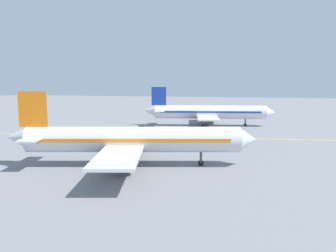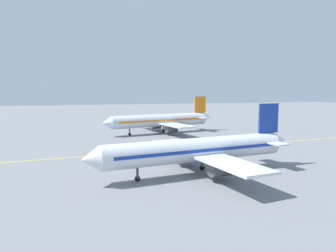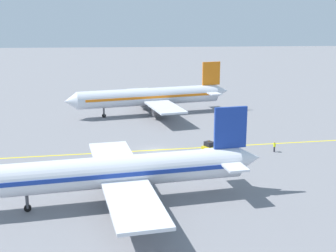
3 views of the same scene
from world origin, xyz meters
name	(u,v)px [view 2 (image 2 of 3)]	position (x,y,z in m)	size (l,w,h in m)	color
ground_plane	(189,149)	(0.00, 0.00, 0.00)	(400.00, 400.00, 0.00)	slate
apron_yellow_centreline	(189,149)	(0.00, 0.00, 0.00)	(0.40, 120.00, 0.01)	yellow
airplane_at_gate	(199,150)	(-20.19, 5.21, 3.71)	(28.48, 35.43, 10.60)	silver
airplane_adjacent_stand	(161,121)	(25.75, -0.33, 3.71)	(28.43, 35.16, 10.60)	silver
baggage_tug_white	(229,145)	(-2.30, -8.54, 0.90)	(2.91, 3.33, 2.11)	gold
ground_crew_worker	(270,143)	(-2.30, -18.50, 0.91)	(0.57, 0.28, 1.68)	#23232D
traffic_cone_near_nose	(172,150)	(-1.50, 4.25, 0.28)	(0.32, 0.32, 0.55)	orange
traffic_cone_mid_apron	(173,131)	(27.71, -4.50, 0.28)	(0.32, 0.32, 0.55)	orange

